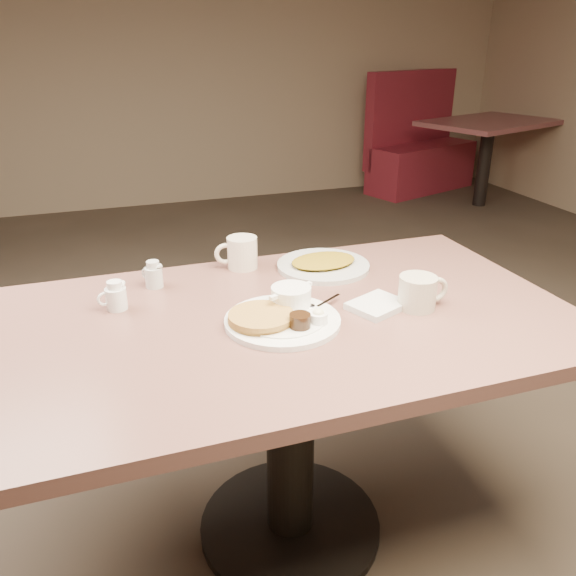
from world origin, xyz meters
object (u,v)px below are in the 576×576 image
object	(u,v)px
main_plate	(282,314)
creamer_left	(116,296)
diner_table	(290,370)
hash_plate	(323,264)
coffee_mug_far	(241,253)
coffee_mug_near	(419,292)
creamer_right	(154,275)
booth_back_right	(425,149)

from	to	relation	value
main_plate	creamer_left	size ratio (longest dim) A/B	4.73
diner_table	hash_plate	bearing A→B (deg)	53.62
diner_table	coffee_mug_far	world-z (taller)	coffee_mug_far
coffee_mug_near	coffee_mug_far	bearing A→B (deg)	130.59
main_plate	creamer_right	distance (m)	0.44
coffee_mug_near	hash_plate	size ratio (longest dim) A/B	0.44
creamer_left	booth_back_right	distance (m)	4.66
diner_table	creamer_left	distance (m)	0.51
diner_table	booth_back_right	bearing A→B (deg)	53.94
diner_table	coffee_mug_near	xyz separation A→B (m)	(0.34, -0.07, 0.22)
diner_table	main_plate	size ratio (longest dim) A/B	3.81
main_plate	creamer_left	xyz separation A→B (m)	(-0.40, 0.22, 0.01)
coffee_mug_near	creamer_right	world-z (taller)	coffee_mug_near
coffee_mug_far	hash_plate	world-z (taller)	coffee_mug_far
main_plate	booth_back_right	xyz separation A→B (m)	(2.70, 3.69, -0.36)
creamer_right	booth_back_right	xyz separation A→B (m)	(2.98, 3.35, -0.38)
main_plate	hash_plate	size ratio (longest dim) A/B	1.21
coffee_mug_far	booth_back_right	world-z (taller)	booth_back_right
main_plate	diner_table	bearing A→B (deg)	39.85
coffee_mug_near	booth_back_right	distance (m)	4.41
coffee_mug_near	creamer_left	distance (m)	0.81
creamer_left	creamer_right	world-z (taller)	same
coffee_mug_far	creamer_left	distance (m)	0.44
coffee_mug_near	booth_back_right	bearing A→B (deg)	58.06
diner_table	coffee_mug_near	bearing A→B (deg)	-11.13
coffee_mug_near	creamer_left	world-z (taller)	coffee_mug_near
main_plate	creamer_left	world-z (taller)	creamer_left
coffee_mug_far	creamer_right	bearing A→B (deg)	-167.08
creamer_right	coffee_mug_near	bearing A→B (deg)	-29.72
diner_table	coffee_mug_far	xyz separation A→B (m)	(-0.03, 0.37, 0.22)
booth_back_right	main_plate	bearing A→B (deg)	-126.20
diner_table	booth_back_right	xyz separation A→B (m)	(2.66, 3.66, -0.17)
coffee_mug_near	diner_table	bearing A→B (deg)	168.87
coffee_mug_near	main_plate	bearing A→B (deg)	174.08
main_plate	coffee_mug_near	world-z (taller)	coffee_mug_near
booth_back_right	creamer_left	bearing A→B (deg)	-131.73
creamer_right	hash_plate	distance (m)	0.53
hash_plate	booth_back_right	bearing A→B (deg)	53.96
coffee_mug_near	hash_plate	world-z (taller)	coffee_mug_near
creamer_left	hash_plate	distance (m)	0.65
coffee_mug_near	booth_back_right	xyz separation A→B (m)	(2.32, 3.72, -0.39)
diner_table	creamer_right	bearing A→B (deg)	135.68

